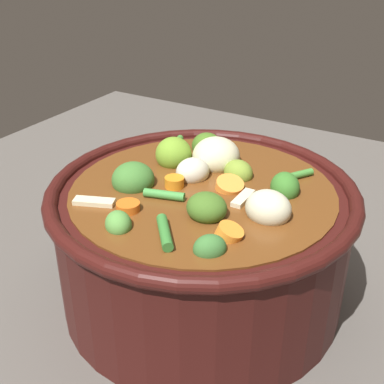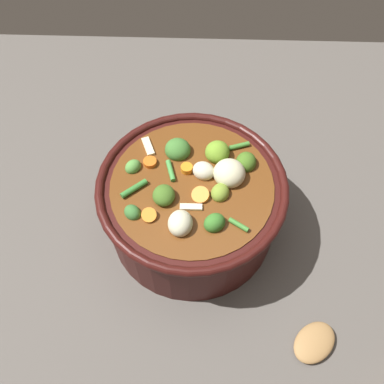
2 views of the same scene
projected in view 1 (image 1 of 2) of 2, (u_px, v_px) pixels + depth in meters
ground_plane at (201, 294)px, 0.56m from camera, size 1.10×1.10×0.00m
cooking_pot at (202, 239)px, 0.53m from camera, size 0.31×0.31×0.16m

